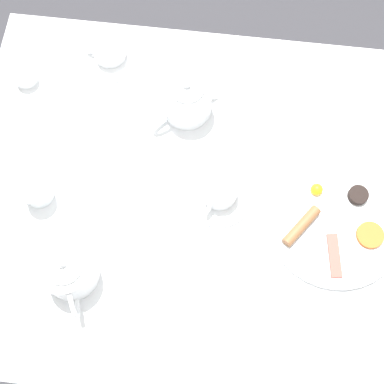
{
  "coord_description": "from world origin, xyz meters",
  "views": [
    {
      "loc": [
        -0.42,
        -0.05,
        1.97
      ],
      "look_at": [
        0.0,
        0.0,
        0.8
      ],
      "focal_mm": 50.0,
      "sensor_mm": 36.0,
      "label": 1
    }
  ],
  "objects_px": {
    "teapot_near": "(186,99)",
    "creamer_jug": "(24,74)",
    "teapot_far": "(68,271)",
    "breakfast_plate": "(334,221)",
    "teacup_with_saucer_left": "(109,51)",
    "fork_by_plate": "(242,323)",
    "spoon_for_tea": "(348,351)",
    "knife_by_plate": "(121,180)",
    "water_glass_tall": "(34,187)",
    "teacup_with_saucer_right": "(220,192)"
  },
  "relations": [
    {
      "from": "breakfast_plate",
      "to": "water_glass_tall",
      "type": "xyz_separation_m",
      "value": [
        -0.01,
        0.69,
        0.04
      ]
    },
    {
      "from": "teacup_with_saucer_left",
      "to": "teacup_with_saucer_right",
      "type": "distance_m",
      "value": 0.47
    },
    {
      "from": "teapot_far",
      "to": "teacup_with_saucer_left",
      "type": "xyz_separation_m",
      "value": [
        0.58,
        0.01,
        -0.03
      ]
    },
    {
      "from": "water_glass_tall",
      "to": "fork_by_plate",
      "type": "height_order",
      "value": "water_glass_tall"
    },
    {
      "from": "teacup_with_saucer_left",
      "to": "knife_by_plate",
      "type": "distance_m",
      "value": 0.35
    },
    {
      "from": "teacup_with_saucer_right",
      "to": "water_glass_tall",
      "type": "bearing_deg",
      "value": 96.33
    },
    {
      "from": "teapot_near",
      "to": "teapot_far",
      "type": "bearing_deg",
      "value": -155.06
    },
    {
      "from": "teacup_with_saucer_right",
      "to": "water_glass_tall",
      "type": "height_order",
      "value": "water_glass_tall"
    },
    {
      "from": "fork_by_plate",
      "to": "teapot_far",
      "type": "bearing_deg",
      "value": 81.01
    },
    {
      "from": "breakfast_plate",
      "to": "spoon_for_tea",
      "type": "distance_m",
      "value": 0.29
    },
    {
      "from": "teacup_with_saucer_left",
      "to": "spoon_for_tea",
      "type": "xyz_separation_m",
      "value": [
        -0.67,
        -0.63,
        -0.02
      ]
    },
    {
      "from": "spoon_for_tea",
      "to": "creamer_jug",
      "type": "bearing_deg",
      "value": 55.2
    },
    {
      "from": "teacup_with_saucer_left",
      "to": "water_glass_tall",
      "type": "distance_m",
      "value": 0.41
    },
    {
      "from": "teapot_far",
      "to": "water_glass_tall",
      "type": "relative_size",
      "value": 1.93
    },
    {
      "from": "teacup_with_saucer_right",
      "to": "knife_by_plate",
      "type": "relative_size",
      "value": 0.81
    },
    {
      "from": "teapot_far",
      "to": "creamer_jug",
      "type": "relative_size",
      "value": 2.52
    },
    {
      "from": "creamer_jug",
      "to": "breakfast_plate",
      "type": "bearing_deg",
      "value": -110.28
    },
    {
      "from": "breakfast_plate",
      "to": "water_glass_tall",
      "type": "relative_size",
      "value": 3.05
    },
    {
      "from": "teapot_far",
      "to": "teacup_with_saucer_left",
      "type": "bearing_deg",
      "value": -19.17
    },
    {
      "from": "teacup_with_saucer_right",
      "to": "knife_by_plate",
      "type": "bearing_deg",
      "value": 87.28
    },
    {
      "from": "teacup_with_saucer_left",
      "to": "fork_by_plate",
      "type": "xyz_separation_m",
      "value": [
        -0.64,
        -0.4,
        -0.02
      ]
    },
    {
      "from": "teacup_with_saucer_right",
      "to": "teapot_near",
      "type": "bearing_deg",
      "value": 25.36
    },
    {
      "from": "teapot_far",
      "to": "knife_by_plate",
      "type": "xyz_separation_m",
      "value": [
        0.24,
        -0.07,
        -0.05
      ]
    },
    {
      "from": "teacup_with_saucer_left",
      "to": "spoon_for_tea",
      "type": "relative_size",
      "value": 1.29
    },
    {
      "from": "teapot_near",
      "to": "spoon_for_tea",
      "type": "bearing_deg",
      "value": -93.14
    },
    {
      "from": "teapot_near",
      "to": "water_glass_tall",
      "type": "height_order",
      "value": "teapot_near"
    },
    {
      "from": "teapot_far",
      "to": "breakfast_plate",
      "type": "bearing_deg",
      "value": -91.98
    },
    {
      "from": "water_glass_tall",
      "to": "creamer_jug",
      "type": "height_order",
      "value": "water_glass_tall"
    },
    {
      "from": "spoon_for_tea",
      "to": "fork_by_plate",
      "type": "bearing_deg",
      "value": 82.39
    },
    {
      "from": "creamer_jug",
      "to": "fork_by_plate",
      "type": "xyz_separation_m",
      "value": [
        -0.55,
        -0.6,
        -0.02
      ]
    },
    {
      "from": "water_glass_tall",
      "to": "creamer_jug",
      "type": "bearing_deg",
      "value": 17.98
    },
    {
      "from": "teacup_with_saucer_right",
      "to": "spoon_for_tea",
      "type": "relative_size",
      "value": 1.29
    },
    {
      "from": "creamer_jug",
      "to": "teacup_with_saucer_right",
      "type": "bearing_deg",
      "value": -116.43
    },
    {
      "from": "spoon_for_tea",
      "to": "teapot_near",
      "type": "bearing_deg",
      "value": 37.57
    },
    {
      "from": "teapot_far",
      "to": "fork_by_plate",
      "type": "xyz_separation_m",
      "value": [
        -0.06,
        -0.38,
        -0.05
      ]
    },
    {
      "from": "teapot_near",
      "to": "fork_by_plate",
      "type": "relative_size",
      "value": 1.01
    },
    {
      "from": "teapot_far",
      "to": "spoon_for_tea",
      "type": "xyz_separation_m",
      "value": [
        -0.09,
        -0.62,
        -0.05
      ]
    },
    {
      "from": "teapot_near",
      "to": "spoon_for_tea",
      "type": "distance_m",
      "value": 0.68
    },
    {
      "from": "spoon_for_tea",
      "to": "water_glass_tall",
      "type": "bearing_deg",
      "value": 69.63
    },
    {
      "from": "fork_by_plate",
      "to": "knife_by_plate",
      "type": "distance_m",
      "value": 0.44
    },
    {
      "from": "teapot_near",
      "to": "creamer_jug",
      "type": "distance_m",
      "value": 0.42
    },
    {
      "from": "creamer_jug",
      "to": "spoon_for_tea",
      "type": "bearing_deg",
      "value": -124.8
    },
    {
      "from": "water_glass_tall",
      "to": "fork_by_plate",
      "type": "bearing_deg",
      "value": -115.67
    },
    {
      "from": "teapot_near",
      "to": "fork_by_plate",
      "type": "xyz_separation_m",
      "value": [
        -0.51,
        -0.18,
        -0.05
      ]
    },
    {
      "from": "breakfast_plate",
      "to": "fork_by_plate",
      "type": "distance_m",
      "value": 0.32
    },
    {
      "from": "fork_by_plate",
      "to": "teapot_near",
      "type": "bearing_deg",
      "value": 19.87
    },
    {
      "from": "creamer_jug",
      "to": "teacup_with_saucer_left",
      "type": "bearing_deg",
      "value": -65.76
    },
    {
      "from": "teapot_near",
      "to": "water_glass_tall",
      "type": "bearing_deg",
      "value": 179.19
    },
    {
      "from": "teacup_with_saucer_left",
      "to": "fork_by_plate",
      "type": "relative_size",
      "value": 0.96
    },
    {
      "from": "breakfast_plate",
      "to": "creamer_jug",
      "type": "xyz_separation_m",
      "value": [
        0.29,
        0.79,
        0.02
      ]
    }
  ]
}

